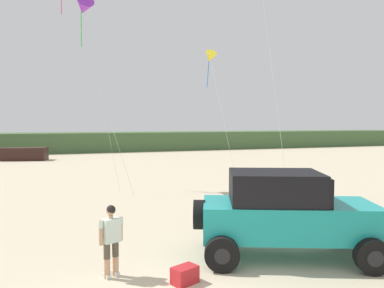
{
  "coord_description": "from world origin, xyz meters",
  "views": [
    {
      "loc": [
        -1.94,
        -6.33,
        3.53
      ],
      "look_at": [
        1.39,
        3.13,
        2.97
      ],
      "focal_mm": 35.32,
      "sensor_mm": 36.0,
      "label": 1
    }
  ],
  "objects_px": {
    "kite_white_parafoil": "(210,58)",
    "jeep": "(285,212)",
    "person_watching": "(111,237)",
    "cooler_box": "(185,275)",
    "kite_orange_streamer": "(84,7)",
    "distant_sedan": "(23,154)"
  },
  "relations": [
    {
      "from": "kite_orange_streamer",
      "to": "kite_white_parafoil",
      "type": "height_order",
      "value": "kite_orange_streamer"
    },
    {
      "from": "kite_white_parafoil",
      "to": "jeep",
      "type": "bearing_deg",
      "value": -105.24
    },
    {
      "from": "jeep",
      "to": "person_watching",
      "type": "relative_size",
      "value": 3.0
    },
    {
      "from": "person_watching",
      "to": "cooler_box",
      "type": "distance_m",
      "value": 1.88
    },
    {
      "from": "jeep",
      "to": "distant_sedan",
      "type": "bearing_deg",
      "value": 106.19
    },
    {
      "from": "person_watching",
      "to": "cooler_box",
      "type": "xyz_separation_m",
      "value": [
        1.48,
        -0.89,
        -0.75
      ]
    },
    {
      "from": "kite_orange_streamer",
      "to": "cooler_box",
      "type": "bearing_deg",
      "value": -85.3
    },
    {
      "from": "person_watching",
      "to": "kite_orange_streamer",
      "type": "relative_size",
      "value": 0.16
    },
    {
      "from": "distant_sedan",
      "to": "jeep",
      "type": "bearing_deg",
      "value": -60.77
    },
    {
      "from": "distant_sedan",
      "to": "kite_white_parafoil",
      "type": "xyz_separation_m",
      "value": [
        13.14,
        -14.31,
        7.4
      ]
    },
    {
      "from": "cooler_box",
      "to": "jeep",
      "type": "bearing_deg",
      "value": -11.03
    },
    {
      "from": "person_watching",
      "to": "kite_white_parafoil",
      "type": "relative_size",
      "value": 0.19
    },
    {
      "from": "kite_orange_streamer",
      "to": "person_watching",
      "type": "bearing_deg",
      "value": -91.38
    },
    {
      "from": "cooler_box",
      "to": "kite_white_parafoil",
      "type": "distance_m",
      "value": 19.79
    },
    {
      "from": "distant_sedan",
      "to": "kite_white_parafoil",
      "type": "relative_size",
      "value": 0.49
    },
    {
      "from": "distant_sedan",
      "to": "kite_white_parafoil",
      "type": "bearing_deg",
      "value": -34.39
    },
    {
      "from": "distant_sedan",
      "to": "kite_orange_streamer",
      "type": "relative_size",
      "value": 0.4
    },
    {
      "from": "jeep",
      "to": "cooler_box",
      "type": "distance_m",
      "value": 3.22
    },
    {
      "from": "distant_sedan",
      "to": "kite_orange_streamer",
      "type": "xyz_separation_m",
      "value": [
        4.65,
        -16.87,
        9.24
      ]
    },
    {
      "from": "person_watching",
      "to": "distant_sedan",
      "type": "height_order",
      "value": "person_watching"
    },
    {
      "from": "cooler_box",
      "to": "kite_orange_streamer",
      "type": "distance_m",
      "value": 17.11
    },
    {
      "from": "jeep",
      "to": "distant_sedan",
      "type": "height_order",
      "value": "jeep"
    }
  ]
}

